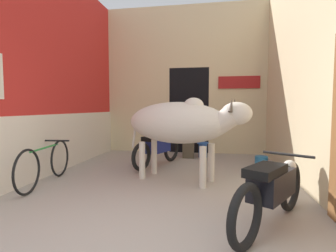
% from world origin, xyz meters
% --- Properties ---
extents(wall_left_shopfront, '(0.25, 5.48, 4.06)m').
position_xyz_m(wall_left_shopfront, '(-2.29, 2.73, 1.97)').
color(wall_left_shopfront, red).
rests_on(wall_left_shopfront, ground_plane).
extents(wall_back_with_doorway, '(4.40, 0.93, 4.06)m').
position_xyz_m(wall_back_with_doorway, '(0.05, 5.74, 1.72)').
color(wall_back_with_doorway, beige).
rests_on(wall_back_with_doorway, ground_plane).
extents(wall_right_with_door, '(0.22, 5.48, 4.06)m').
position_xyz_m(wall_right_with_door, '(2.29, 2.70, 2.01)').
color(wall_right_with_door, beige).
rests_on(wall_right_with_door, ground_plane).
extents(cow, '(2.25, 1.28, 1.43)m').
position_xyz_m(cow, '(0.26, 2.64, 1.00)').
color(cow, beige).
rests_on(cow, ground_plane).
extents(motorcycle_near, '(1.04, 1.59, 0.73)m').
position_xyz_m(motorcycle_near, '(1.44, 1.04, 0.41)').
color(motorcycle_near, black).
rests_on(motorcycle_near, ground_plane).
extents(motorcycle_far, '(0.81, 1.61, 0.71)m').
position_xyz_m(motorcycle_far, '(-0.37, 3.71, 0.39)').
color(motorcycle_far, black).
rests_on(motorcycle_far, ground_plane).
extents(bicycle, '(0.44, 1.71, 0.69)m').
position_xyz_m(bicycle, '(-1.90, 2.04, 0.35)').
color(bicycle, black).
rests_on(bicycle, ground_plane).
extents(shopkeeper_seated, '(0.40, 0.34, 1.14)m').
position_xyz_m(shopkeeper_seated, '(0.20, 4.78, 0.59)').
color(shopkeeper_seated, brown).
rests_on(shopkeeper_seated, ground_plane).
extents(plastic_stool, '(0.30, 0.30, 0.39)m').
position_xyz_m(plastic_stool, '(0.56, 4.82, 0.21)').
color(plastic_stool, '#2856B2').
rests_on(plastic_stool, ground_plane).
extents(bucket, '(0.26, 0.26, 0.26)m').
position_xyz_m(bucket, '(1.80, 3.79, 0.13)').
color(bucket, '#23669E').
rests_on(bucket, ground_plane).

